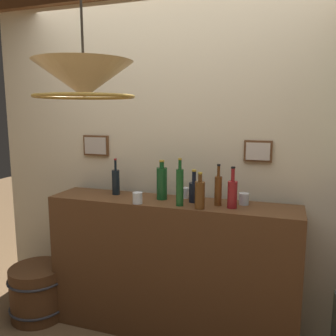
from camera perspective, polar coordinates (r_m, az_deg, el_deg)
name	(u,v)px	position (r m, az deg, el deg)	size (l,w,h in m)	color
panelled_rear_partition	(181,146)	(2.72, 2.09, 3.64)	(3.28, 0.15, 2.68)	beige
bar_shelf_unit	(170,268)	(2.72, 0.35, -16.09)	(1.84, 0.37, 1.04)	brown
liquor_bottle_bourbon	(218,190)	(2.42, 8.23, -3.53)	(0.05, 0.05, 0.29)	brown
liquor_bottle_port	(180,186)	(2.38, 1.95, -3.01)	(0.05, 0.05, 0.33)	#1A5522
liquor_bottle_vodka	(162,183)	(2.56, -1.02, -2.41)	(0.08, 0.08, 0.29)	#174D22
liquor_bottle_sherry	(200,194)	(2.33, 5.24, -4.31)	(0.07, 0.07, 0.25)	brown
liquor_bottle_mezcal	(232,193)	(2.37, 10.51, -4.08)	(0.07, 0.07, 0.28)	maroon
liquor_bottle_rum	(116,181)	(2.74, -8.56, -2.19)	(0.06, 0.06, 0.28)	black
liquor_bottle_brandy	(194,191)	(2.49, 4.27, -3.75)	(0.07, 0.07, 0.24)	black
glass_tumbler_rocks	(185,193)	(2.62, 2.76, -4.08)	(0.06, 0.06, 0.08)	silver
glass_tumbler_highball	(244,199)	(2.49, 12.33, -4.97)	(0.07, 0.07, 0.08)	silver
glass_tumbler_shot	(138,198)	(2.46, -5.02, -4.92)	(0.07, 0.07, 0.08)	silver
pendant_lamp	(84,81)	(1.74, -13.62, 13.71)	(0.48, 0.48, 0.47)	beige
wooden_barrel	(38,291)	(3.23, -20.53, -18.42)	(0.47, 0.47, 0.43)	brown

